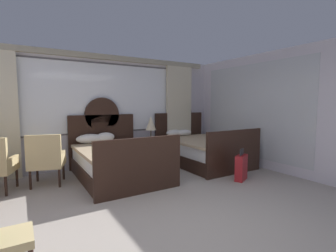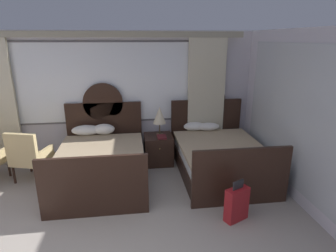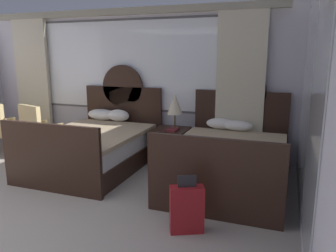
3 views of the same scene
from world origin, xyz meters
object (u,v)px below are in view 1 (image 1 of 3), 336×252
object	(u,v)px
table_lamp_on_nightstand	(151,123)
armchair_by_window_left	(46,159)
suitcase_on_floor	(241,167)
book_on_nightstand	(155,140)
bed_near_window	(117,160)
nightstand_between_beds	(151,152)
bed_near_mirror	(202,150)

from	to	relation	value
table_lamp_on_nightstand	armchair_by_window_left	world-z (taller)	table_lamp_on_nightstand
table_lamp_on_nightstand	suitcase_on_floor	bearing A→B (deg)	-68.21
table_lamp_on_nightstand	book_on_nightstand	xyz separation A→B (m)	(0.02, -0.20, -0.40)
armchair_by_window_left	suitcase_on_floor	distance (m)	3.74
table_lamp_on_nightstand	armchair_by_window_left	size ratio (longest dim) A/B	0.62
bed_near_window	book_on_nightstand	distance (m)	1.32
nightstand_between_beds	book_on_nightstand	distance (m)	0.34
bed_near_window	suitcase_on_floor	world-z (taller)	bed_near_window
bed_near_window	suitcase_on_floor	bearing A→B (deg)	-36.05
bed_near_window	armchair_by_window_left	bearing A→B (deg)	172.48
book_on_nightstand	table_lamp_on_nightstand	bearing A→B (deg)	96.02
table_lamp_on_nightstand	book_on_nightstand	distance (m)	0.45
bed_near_mirror	nightstand_between_beds	xyz separation A→B (m)	(-1.11, 0.64, -0.06)
bed_near_window	suitcase_on_floor	xyz separation A→B (m)	(2.04, -1.49, -0.10)
suitcase_on_floor	bed_near_window	bearing A→B (deg)	143.95
bed_near_window	bed_near_mirror	world-z (taller)	same
nightstand_between_beds	book_on_nightstand	xyz separation A→B (m)	(0.06, -0.12, 0.32)
bed_near_mirror	armchair_by_window_left	world-z (taller)	bed_near_mirror
suitcase_on_floor	table_lamp_on_nightstand	bearing A→B (deg)	111.79
bed_near_window	bed_near_mirror	size ratio (longest dim) A/B	1.00
book_on_nightstand	suitcase_on_floor	bearing A→B (deg)	-66.80
bed_near_mirror	book_on_nightstand	size ratio (longest dim) A/B	8.44
bed_near_window	bed_near_mirror	bearing A→B (deg)	-0.17
bed_near_window	nightstand_between_beds	bearing A→B (deg)	29.60
table_lamp_on_nightstand	armchair_by_window_left	bearing A→B (deg)	-167.55
book_on_nightstand	armchair_by_window_left	world-z (taller)	armchair_by_window_left
bed_near_mirror	armchair_by_window_left	bearing A→B (deg)	177.10
armchair_by_window_left	bed_near_window	bearing A→B (deg)	-7.52
bed_near_mirror	suitcase_on_floor	distance (m)	1.49
table_lamp_on_nightstand	bed_near_mirror	bearing A→B (deg)	-34.00
armchair_by_window_left	suitcase_on_floor	world-z (taller)	armchair_by_window_left
book_on_nightstand	suitcase_on_floor	world-z (taller)	same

